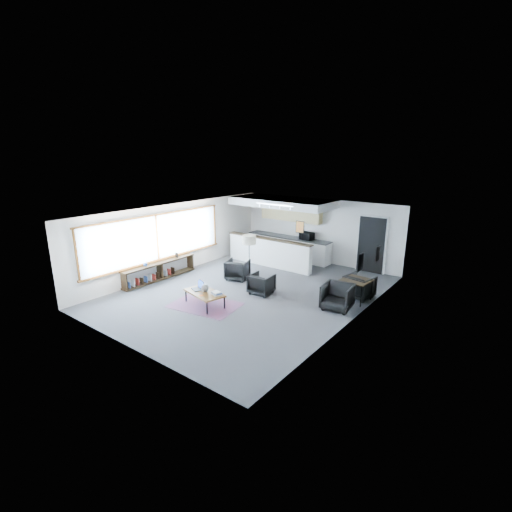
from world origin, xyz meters
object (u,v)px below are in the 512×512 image
Objects in this scene: ceramic_pot at (205,288)px; dining_table at (356,281)px; book_stack at (217,293)px; armchair_left at (238,269)px; dining_chair_far at (359,287)px; microwave at (307,235)px; dining_chair_near at (337,297)px; floor_lamp at (249,241)px; laptop at (199,287)px; armchair_right at (262,283)px; coffee_table at (204,293)px.

dining_table is (3.40, 3.06, 0.07)m from ceramic_pot.
book_stack is 0.46× the size of armchair_left.
ceramic_pot is 0.67× the size of book_stack.
dining_chair_far is 1.24× the size of microwave.
dining_chair_near is 1.25m from dining_chair_far.
book_stack is at bearing -72.98° from floor_lamp.
armchair_left reaches higher than ceramic_pot.
laptop is 4.97m from dining_chair_far.
floor_lamp is at bearing -178.84° from armchair_left.
armchair_left is at bearing -25.79° from armchair_right.
book_stack is at bearing 7.10° from ceramic_pot.
dining_chair_far is at bearing 44.72° from ceramic_pot.
laptop is at bearing 81.49° from armchair_left.
dining_chair_far is at bearing 57.87° from coffee_table.
floor_lamp is (0.41, 0.15, 1.04)m from armchair_left.
dining_chair_far is at bearing 48.12° from book_stack.
ceramic_pot is at bearing -137.98° from dining_table.
armchair_right reaches higher than ceramic_pot.
dining_chair_far is at bearing 76.07° from dining_chair_near.
ceramic_pot is at bearing 62.39° from armchair_right.
floor_lamp is at bearing -171.88° from dining_table.
laptop is 0.73m from book_stack.
laptop is at bearing -156.33° from dining_chair_near.
dining_chair_near is at bearing -99.68° from dining_table.
laptop is 0.61× the size of dining_chair_near.
laptop is 0.31m from ceramic_pot.
dining_chair_near is (2.81, 2.07, -0.11)m from book_stack.
dining_chair_far is at bearing 63.88° from laptop.
dining_chair_far is at bearing 174.25° from armchair_left.
coffee_table is 3.93× the size of book_stack.
ceramic_pot is 2.70m from floor_lamp.
floor_lamp is 3.85m from dining_table.
laptop is 4.10m from dining_chair_near.
dining_chair_near reaches higher than ceramic_pot.
floor_lamp is at bearing 166.95° from dining_chair_near.
ceramic_pot is 0.15× the size of floor_lamp.
dining_table is at bearing 61.16° from laptop.
floor_lamp is 2.98× the size of microwave.
microwave reaches higher than dining_chair_near.
dining_chair_near reaches higher than book_stack.
microwave is at bearing -122.57° from armchair_left.
book_stack is 0.65× the size of microwave.
armchair_left is 1.09× the size of dining_chair_near.
microwave is at bearing 89.27° from ceramic_pot.
armchair_right is at bearing 80.25° from laptop.
dining_chair_far is at bearing -27.85° from microwave.
floor_lamp reaches higher than book_stack.
microwave is (-3.16, 3.68, 0.76)m from dining_chair_near.
armchair_left is at bearing -94.95° from microwave.
laptop reaches higher than coffee_table.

